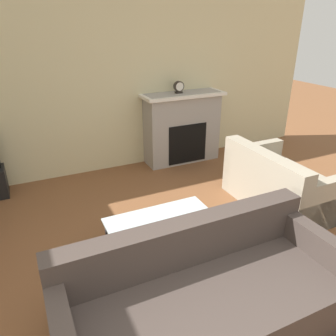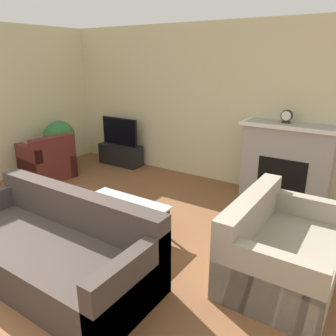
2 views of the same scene
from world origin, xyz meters
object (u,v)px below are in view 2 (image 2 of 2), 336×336
mantel_clock (287,116)px  armchair_by_window (48,162)px  tv (120,132)px  couch_loveseat (280,250)px  coffee_table (118,209)px  potted_plant (60,138)px  couch_sectional (53,250)px

mantel_clock → armchair_by_window: bearing=-159.9°
tv → couch_loveseat: 4.27m
coffee_table → tv: bearing=130.7°
tv → potted_plant: bearing=-129.6°
tv → mantel_clock: size_ratio=4.40×
couch_sectional → armchair_by_window: same height
tv → couch_sectional: bearing=-59.5°
armchair_by_window → mantel_clock: bearing=118.9°
couch_sectional → mantel_clock: 3.64m
couch_loveseat → armchair_by_window: bearing=82.7°
armchair_by_window → coffee_table: 2.66m
armchair_by_window → mantel_clock: (3.82, 1.40, 1.01)m
couch_loveseat → potted_plant: potted_plant is taller
potted_plant → couch_sectional: bearing=-40.9°
tv → couch_loveseat: bearing=-26.7°
couch_loveseat → armchair_by_window: 4.41m
couch_loveseat → mantel_clock: bearing=15.8°
armchair_by_window → coffee_table: (2.51, -0.89, 0.09)m
potted_plant → coffee_table: bearing=-26.6°
armchair_by_window → coffee_table: armchair_by_window is taller
tv → coffee_table: size_ratio=0.77×
couch_loveseat → armchair_by_window: same height
potted_plant → couch_loveseat: bearing=-12.5°
tv → coffee_table: 2.98m
tv → couch_loveseat: size_ratio=0.59×
couch_sectional → coffee_table: 0.93m
potted_plant → mantel_clock: (3.99, 0.95, 0.67)m
couch_loveseat → coffee_table: (-1.87, -0.33, 0.10)m
tv → coffee_table: (1.93, -2.24, -0.31)m
coffee_table → potted_plant: (-2.68, 1.34, 0.26)m
couch_sectional → couch_loveseat: 2.30m
couch_sectional → potted_plant: bearing=139.1°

